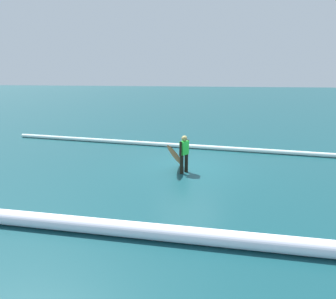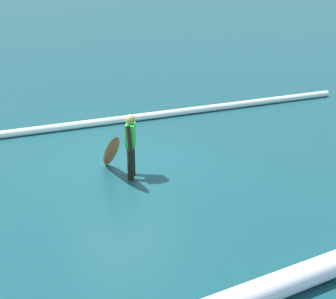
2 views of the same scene
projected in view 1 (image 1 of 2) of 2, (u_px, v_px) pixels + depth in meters
ground_plane at (190, 167)px, 12.31m from camera, size 180.00×180.00×0.00m
surfer at (184, 152)px, 11.35m from camera, size 0.35×0.52×1.47m
surfboard at (175, 156)px, 11.71m from camera, size 0.61×1.56×1.22m
wave_crest_foreground at (182, 146)px, 15.51m from camera, size 20.03×1.78×0.22m
wave_crest_midground at (137, 230)px, 6.89m from camera, size 18.20×0.51×0.39m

